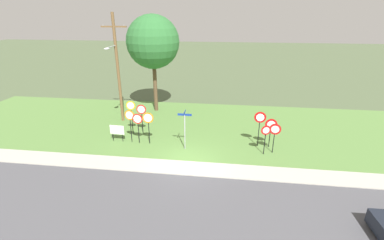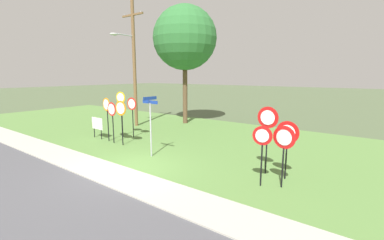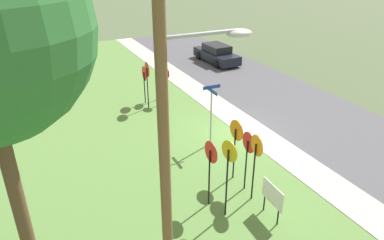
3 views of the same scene
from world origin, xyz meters
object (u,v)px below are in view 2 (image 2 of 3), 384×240
object	(u,v)px
stop_sign_far_left	(121,113)
yield_sign_far_right	(284,142)
yield_sign_near_right	(262,142)
oak_tree_left	(185,38)
street_name_post	(151,121)
stop_sign_far_right	(107,110)
stop_sign_near_left	(132,108)
notice_board	(97,125)
utility_pole	(133,60)
stop_sign_far_center	(121,104)
yield_sign_near_left	(267,124)
yield_sign_far_left	(287,137)
stop_sign_near_right	(112,114)

from	to	relation	value
stop_sign_far_left	yield_sign_far_right	xyz separation A→B (m)	(8.72, -0.28, -0.19)
yield_sign_near_right	oak_tree_left	world-z (taller)	oak_tree_left
street_name_post	yield_sign_near_right	bearing A→B (deg)	-0.38
stop_sign_far_right	street_name_post	xyz separation A→B (m)	(4.08, -0.56, -0.14)
stop_sign_near_left	yield_sign_near_right	world-z (taller)	stop_sign_near_left
oak_tree_left	yield_sign_far_right	bearing A→B (deg)	-36.73
stop_sign_near_left	notice_board	distance (m)	2.28
utility_pole	stop_sign_far_center	bearing A→B (deg)	-54.76
stop_sign_near_left	stop_sign_far_center	size ratio (longest dim) A/B	0.88
notice_board	stop_sign_near_left	bearing A→B (deg)	47.87
yield_sign_near_left	yield_sign_near_right	xyz separation A→B (m)	(0.29, -1.19, -0.42)
stop_sign_far_left	utility_pole	bearing A→B (deg)	128.73
stop_sign_near_left	oak_tree_left	xyz separation A→B (m)	(-0.36, 5.63, 4.71)
yield_sign_near_left	notice_board	bearing A→B (deg)	-175.93
yield_sign_far_right	oak_tree_left	distance (m)	13.48
stop_sign_far_right	oak_tree_left	bearing A→B (deg)	95.74
yield_sign_near_left	yield_sign_near_right	bearing A→B (deg)	-74.88
yield_sign_near_right	street_name_post	world-z (taller)	street_name_post
utility_pole	notice_board	world-z (taller)	utility_pole
stop_sign_far_center	yield_sign_far_left	size ratio (longest dim) A/B	1.28
stop_sign_far_center	yield_sign_far_right	world-z (taller)	stop_sign_far_center
street_name_post	utility_pole	xyz separation A→B (m)	(-6.31, 4.52, 3.17)
street_name_post	utility_pole	distance (m)	8.39
notice_board	street_name_post	bearing A→B (deg)	-3.49
stop_sign_far_center	notice_board	size ratio (longest dim) A/B	2.21
street_name_post	notice_board	distance (m)	5.26
yield_sign_far_left	utility_pole	world-z (taller)	utility_pole
stop_sign_far_center	utility_pole	world-z (taller)	utility_pole
stop_sign_far_center	utility_pole	xyz separation A→B (m)	(-1.90, 2.69, 2.84)
stop_sign_near_left	yield_sign_far_right	bearing A→B (deg)	-13.53
stop_sign_far_left	notice_board	xyz separation A→B (m)	(-2.46, 0.14, -0.93)
stop_sign_far_center	oak_tree_left	bearing A→B (deg)	76.82
stop_sign_far_right	stop_sign_near_right	bearing A→B (deg)	-3.84
stop_sign_near_right	notice_board	xyz separation A→B (m)	(-1.68, 0.14, -0.83)
utility_pole	oak_tree_left	world-z (taller)	utility_pole
stop_sign_far_center	stop_sign_far_right	distance (m)	1.33
yield_sign_near_right	yield_sign_far_right	size ratio (longest dim) A/B	0.98
street_name_post	stop_sign_far_right	bearing A→B (deg)	173.07
stop_sign_near_left	yield_sign_near_left	size ratio (longest dim) A/B	0.93
yield_sign_near_left	stop_sign_far_center	bearing A→B (deg)	176.84
stop_sign_near_left	street_name_post	world-z (taller)	street_name_post
stop_sign_far_center	yield_sign_near_right	world-z (taller)	stop_sign_far_center
stop_sign_near_right	stop_sign_far_center	size ratio (longest dim) A/B	0.83
stop_sign_near_left	oak_tree_left	bearing A→B (deg)	91.06
utility_pole	stop_sign_far_left	bearing A→B (deg)	-48.32
yield_sign_near_right	oak_tree_left	size ratio (longest dim) A/B	0.24
yield_sign_near_left	yield_sign_far_left	distance (m)	0.86
stop_sign_far_right	yield_sign_near_right	xyz separation A→B (m)	(9.48, -0.68, -0.27)
oak_tree_left	stop_sign_far_right	bearing A→B (deg)	-90.31
yield_sign_near_left	stop_sign_far_left	bearing A→B (deg)	-174.10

